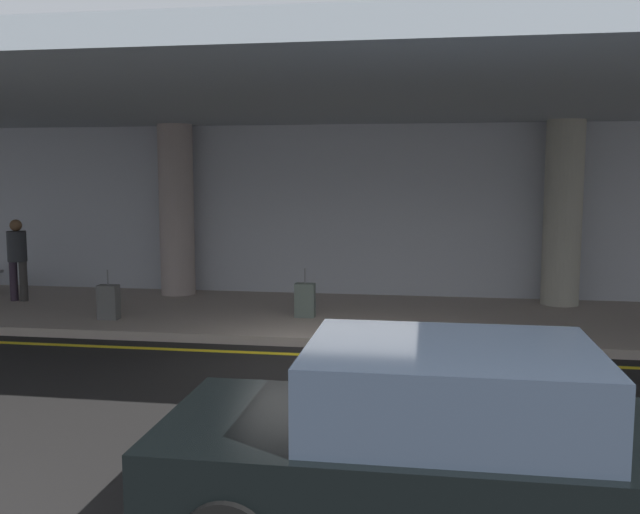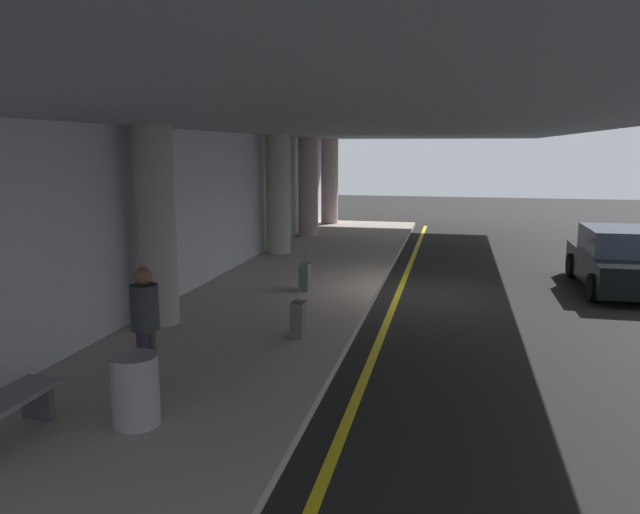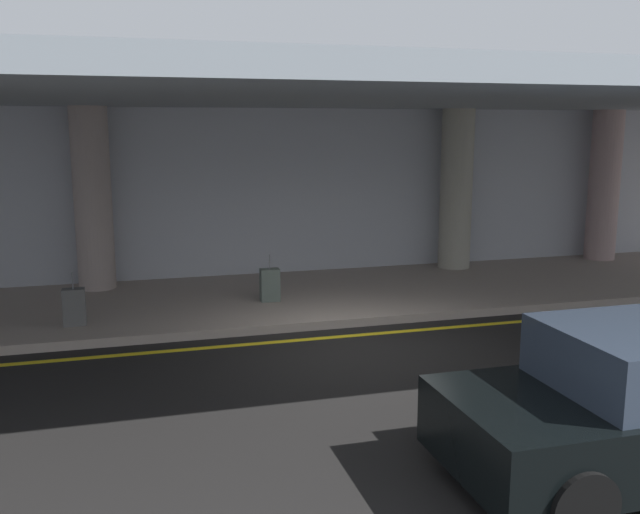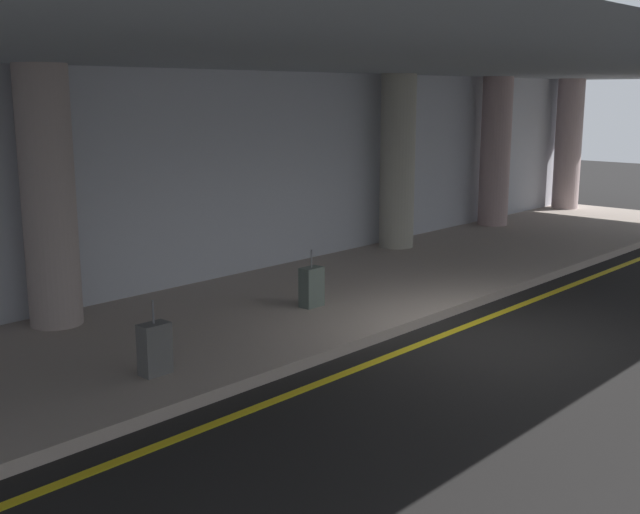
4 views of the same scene
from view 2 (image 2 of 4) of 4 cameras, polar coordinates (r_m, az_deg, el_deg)
name	(u,v)px [view 2 (image 2 of 4)]	position (r m, az deg, el deg)	size (l,w,h in m)	color
ground_plane	(422,294)	(14.68, 9.43, -3.42)	(60.00, 60.00, 0.00)	black
sidewalk	(295,285)	(15.13, -2.37, -2.60)	(26.00, 4.20, 0.15)	#A8988C
lane_stripe_yellow	(399,293)	(14.72, 7.32, -3.32)	(26.00, 0.14, 0.01)	yellow
support_column_far_left	(155,227)	(11.67, -15.04, 2.74)	(0.74, 0.74, 3.65)	#A2918B
support_column_left_mid	(278,195)	(19.09, -3.93, 5.80)	(0.74, 0.74, 3.65)	#A29D8D
support_column_center	(308,187)	(22.95, -1.11, 6.54)	(0.74, 0.74, 3.65)	#AF918F
support_column_right_mid	(330,181)	(26.85, 0.90, 7.06)	(0.74, 0.74, 3.65)	#AC9493
ceiling_overhang	(314,124)	(14.65, -0.55, 12.26)	(28.00, 13.20, 0.30)	#8F99A2
terminal_back_wall	(207,209)	(15.56, -10.48, 4.41)	(26.00, 0.30, 3.80)	#B5B8C1
car_black	(620,261)	(16.46, 26.14, -0.34)	(4.10, 1.92, 1.50)	black
traveler_with_luggage	(145,319)	(8.67, -15.92, -5.59)	(0.38, 0.38, 1.68)	#2F2331
suitcase_upright_primary	(305,277)	(14.15, -1.41, -1.88)	(0.36, 0.22, 0.90)	#546159
suitcase_upright_secondary	(298,319)	(10.72, -2.04, -5.81)	(0.36, 0.22, 0.90)	#575755
bench_metal	(0,412)	(7.88, -27.59, -12.68)	(1.60, 0.50, 0.48)	slate
trash_bin_steel	(136,390)	(7.74, -16.77, -11.76)	(0.56, 0.56, 0.85)	gray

